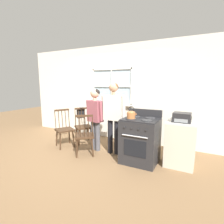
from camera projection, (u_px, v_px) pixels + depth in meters
name	position (u px, v px, depth m)	size (l,w,h in m)	color
ground_plane	(91.00, 155.00, 4.03)	(16.00, 16.00, 0.00)	brown
wall_back	(118.00, 94.00, 5.03)	(6.40, 0.16, 2.70)	silver
chair_by_window	(83.00, 127.00, 4.82)	(0.57, 0.58, 0.97)	#3D2819
chair_near_wall	(85.00, 136.00, 3.98)	(0.58, 0.57, 0.97)	#3D2819
chair_center_cluster	(64.00, 130.00, 4.53)	(0.56, 0.56, 0.97)	#3D2819
person_elderly_left	(95.00, 113.00, 4.20)	(0.54, 0.29, 1.51)	#4C4C51
person_teen_center	(114.00, 111.00, 3.97)	(0.59, 0.23, 1.65)	black
stove	(140.00, 140.00, 3.63)	(0.72, 0.68, 1.08)	#232326
kettle	(131.00, 114.00, 3.49)	(0.21, 0.17, 0.25)	#A86638
potted_plant	(108.00, 101.00, 5.12)	(0.11, 0.11, 0.24)	#42474C
handbag	(81.00, 113.00, 4.97)	(0.25, 0.25, 0.31)	black
side_counter	(180.00, 144.00, 3.46)	(0.55, 0.50, 0.90)	beige
stereo	(182.00, 117.00, 3.35)	(0.34, 0.29, 0.18)	#232326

